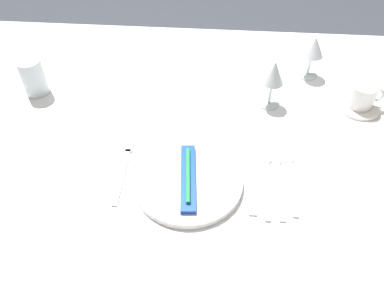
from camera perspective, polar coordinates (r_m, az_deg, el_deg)
ground_plane at (r=1.71m, az=0.67°, el=-15.60°), size 6.00×6.00×0.00m
dining_table at (r=1.18m, az=0.94°, el=0.36°), size 1.80×1.11×0.74m
dinner_plate at (r=0.96m, az=-0.58°, el=-5.52°), size 0.27×0.27×0.02m
toothbrush_package at (r=0.95m, az=-0.58°, el=-4.87°), size 0.05×0.21×0.02m
fork_outer at (r=1.01m, az=-10.08°, el=-3.54°), size 0.02×0.22×0.00m
dinner_knife at (r=0.98m, az=9.08°, el=-5.46°), size 0.03×0.22×0.00m
spoon_soup at (r=0.99m, az=10.94°, el=-4.78°), size 0.03×0.22×0.01m
spoon_dessert at (r=1.00m, az=12.62°, el=-4.86°), size 0.03×0.21×0.01m
spoon_tea at (r=1.01m, az=14.38°, el=-4.44°), size 0.03×0.21×0.01m
saucer_left at (r=1.28m, az=23.34°, el=5.21°), size 0.13×0.13×0.01m
coffee_cup_left at (r=1.26m, az=23.95°, el=6.62°), size 0.10×0.08×0.07m
wine_glass_centre at (r=1.32m, az=17.53°, el=13.26°), size 0.07×0.07×0.14m
wine_glass_left at (r=1.15m, az=11.96°, el=9.93°), size 0.06×0.06×0.15m
drink_tumbler at (r=1.30m, az=-22.35°, el=8.92°), size 0.07×0.07×0.12m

